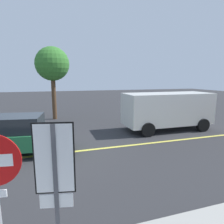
# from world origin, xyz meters

# --- Properties ---
(ground_plane) EXTENTS (80.00, 80.00, 0.00)m
(ground_plane) POSITION_xyz_m (0.00, 0.00, 0.00)
(ground_plane) COLOR #2D2D30
(lane_marking_centre) EXTENTS (28.00, 0.16, 0.01)m
(lane_marking_centre) POSITION_xyz_m (3.00, 0.00, 0.01)
(lane_marking_centre) COLOR #E0D14C
(speed_limit_sign) EXTENTS (0.53, 0.13, 2.52)m
(speed_limit_sign) POSITION_xyz_m (0.42, -5.39, 1.76)
(speed_limit_sign) COLOR #4C4C51
(speed_limit_sign) RESTS_ON ground_plane
(white_van) EXTENTS (5.22, 2.29, 2.20)m
(white_van) POSITION_xyz_m (7.02, 1.98, 1.27)
(white_van) COLOR silver
(white_van) RESTS_ON ground_plane
(car_green_approaching) EXTENTS (4.02, 2.41, 1.59)m
(car_green_approaching) POSITION_xyz_m (-0.78, 0.46, 0.80)
(car_green_approaching) COLOR #236B3D
(car_green_approaching) RESTS_ON ground_plane
(tree_left_verge) EXTENTS (2.45, 2.45, 5.32)m
(tree_left_verge) POSITION_xyz_m (0.62, 7.21, 4.04)
(tree_left_verge) COLOR #513823
(tree_left_verge) RESTS_ON ground_plane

